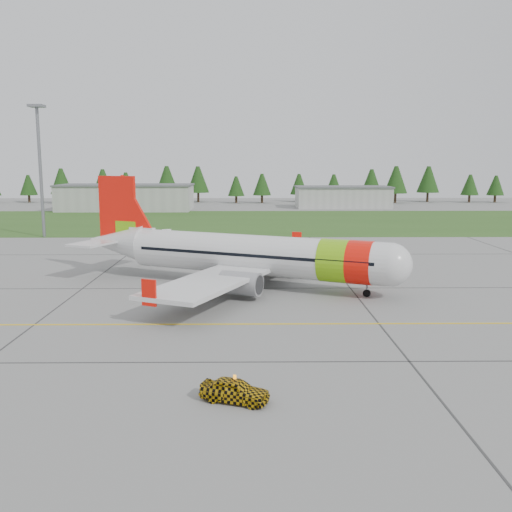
{
  "coord_description": "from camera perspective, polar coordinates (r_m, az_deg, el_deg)",
  "views": [
    {
      "loc": [
        0.61,
        -32.0,
        11.54
      ],
      "look_at": [
        1.15,
        17.93,
        3.4
      ],
      "focal_mm": 40.0,
      "sensor_mm": 36.0,
      "label": 1
    }
  ],
  "objects": [
    {
      "name": "ground",
      "position": [
        34.02,
        -1.64,
        -10.57
      ],
      "size": [
        320.0,
        320.0,
        0.0
      ],
      "primitive_type": "plane",
      "color": "gray",
      "rests_on": "ground"
    },
    {
      "name": "aircraft",
      "position": [
        53.95,
        -0.83,
        0.11
      ],
      "size": [
        31.99,
        30.36,
        10.25
      ],
      "rotation": [
        0.0,
        0.0,
        -0.43
      ],
      "color": "silver",
      "rests_on": "ground"
    },
    {
      "name": "follow_me_car",
      "position": [
        28.19,
        -2.15,
        -11.12
      ],
      "size": [
        1.58,
        1.71,
        3.45
      ],
      "primitive_type": "imported",
      "rotation": [
        0.0,
        0.0,
        1.22
      ],
      "color": "gold",
      "rests_on": "ground"
    },
    {
      "name": "service_van",
      "position": [
        90.0,
        -8.92,
        3.06
      ],
      "size": [
        1.63,
        1.57,
        3.98
      ],
      "primitive_type": "imported",
      "rotation": [
        0.0,
        0.0,
        0.21
      ],
      "color": "white",
      "rests_on": "ground"
    },
    {
      "name": "grass_strip",
      "position": [
        114.58,
        -0.93,
        3.49
      ],
      "size": [
        320.0,
        50.0,
        0.03
      ],
      "primitive_type": "cube",
      "color": "#30561E",
      "rests_on": "ground"
    },
    {
      "name": "taxi_guideline",
      "position": [
        41.63,
        -1.45,
        -6.82
      ],
      "size": [
        120.0,
        0.25,
        0.02
      ],
      "primitive_type": "cube",
      "color": "gold",
      "rests_on": "ground"
    },
    {
      "name": "hangar_west",
      "position": [
        145.51,
        -12.83,
        5.67
      ],
      "size": [
        32.0,
        14.0,
        6.0
      ],
      "primitive_type": "cube",
      "color": "#A8A8A3",
      "rests_on": "ground"
    },
    {
      "name": "hangar_east",
      "position": [
        152.23,
        8.64,
        5.79
      ],
      "size": [
        24.0,
        12.0,
        5.2
      ],
      "primitive_type": "cube",
      "color": "#A8A8A3",
      "rests_on": "ground"
    },
    {
      "name": "floodlight_mast",
      "position": [
        95.73,
        -20.74,
        7.75
      ],
      "size": [
        0.5,
        0.5,
        20.0
      ],
      "primitive_type": "cylinder",
      "color": "slate",
      "rests_on": "ground"
    },
    {
      "name": "treeline",
      "position": [
        170.12,
        -0.84,
        7.06
      ],
      "size": [
        160.0,
        8.0,
        10.0
      ],
      "primitive_type": null,
      "color": "#1C3F14",
      "rests_on": "ground"
    }
  ]
}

